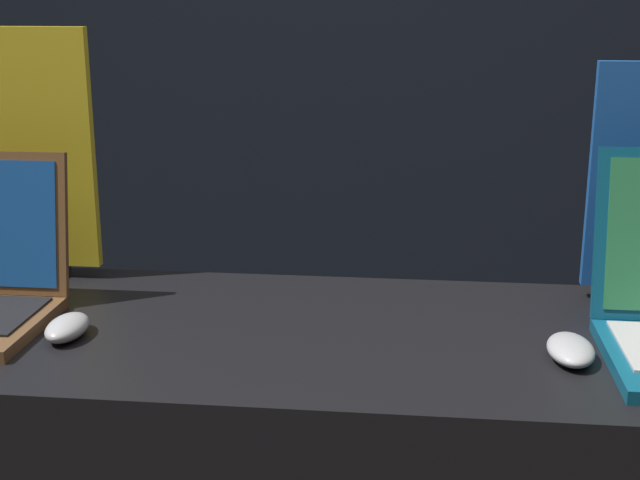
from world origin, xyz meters
TOP-DOWN VIEW (x-y plane):
  - wall_back at (0.00, 2.05)m, footprint 8.00×0.05m
  - mouse_front at (-0.38, 0.21)m, footprint 0.06×0.11m
  - promo_stand_front at (-0.60, 0.50)m, footprint 0.33×0.07m
  - mouse_back at (0.38, 0.20)m, footprint 0.07×0.12m

SIDE VIEW (x-z plane):
  - mouse_back at x=0.38m, z-range 0.95..0.98m
  - mouse_front at x=-0.38m, z-range 0.95..0.98m
  - promo_stand_front at x=-0.60m, z-range 0.94..1.40m
  - wall_back at x=0.00m, z-range 0.00..2.80m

